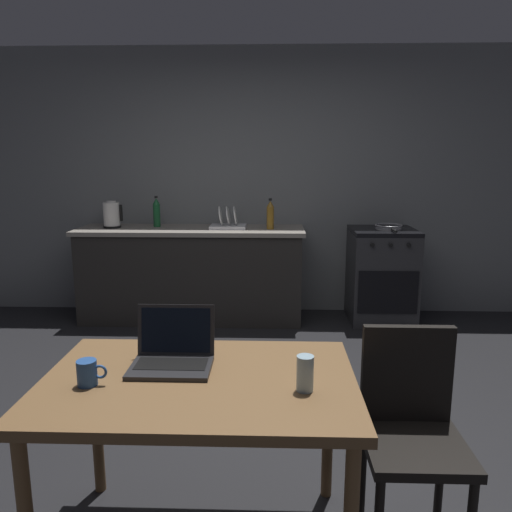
% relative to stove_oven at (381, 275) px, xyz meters
% --- Properties ---
extents(ground_plane, '(12.00, 12.00, 0.00)m').
position_rel_stove_oven_xyz_m(ground_plane, '(-1.20, -2.03, -0.45)').
color(ground_plane, black).
extents(back_wall, '(6.40, 0.10, 2.61)m').
position_rel_stove_oven_xyz_m(back_wall, '(-0.90, 0.35, 0.86)').
color(back_wall, slate).
rests_on(back_wall, ground_plane).
extents(kitchen_counter, '(2.16, 0.64, 0.90)m').
position_rel_stove_oven_xyz_m(kitchen_counter, '(-1.83, 0.00, 0.00)').
color(kitchen_counter, '#282623').
rests_on(kitchen_counter, ground_plane).
extents(stove_oven, '(0.60, 0.62, 0.90)m').
position_rel_stove_oven_xyz_m(stove_oven, '(0.00, 0.00, 0.00)').
color(stove_oven, '#2D2D30').
rests_on(stove_oven, ground_plane).
extents(dining_table, '(1.20, 0.79, 0.74)m').
position_rel_stove_oven_xyz_m(dining_table, '(-1.33, -2.93, 0.21)').
color(dining_table, brown).
rests_on(dining_table, ground_plane).
extents(chair, '(0.40, 0.40, 0.88)m').
position_rel_stove_oven_xyz_m(chair, '(-0.48, -2.81, 0.05)').
color(chair, black).
rests_on(chair, ground_plane).
extents(laptop, '(0.32, 0.26, 0.23)m').
position_rel_stove_oven_xyz_m(laptop, '(-1.45, -2.82, 0.34)').
color(laptop, '#232326').
rests_on(laptop, dining_table).
extents(electric_kettle, '(0.18, 0.16, 0.26)m').
position_rel_stove_oven_xyz_m(electric_kettle, '(-2.59, 0.00, 0.57)').
color(electric_kettle, black).
rests_on(electric_kettle, kitchen_counter).
extents(bottle, '(0.07, 0.07, 0.29)m').
position_rel_stove_oven_xyz_m(bottle, '(-1.07, -0.05, 0.59)').
color(bottle, '#8C601E').
rests_on(bottle, kitchen_counter).
extents(frying_pan, '(0.26, 0.43, 0.05)m').
position_rel_stove_oven_xyz_m(frying_pan, '(0.04, -0.03, 0.47)').
color(frying_pan, gray).
rests_on(frying_pan, stove_oven).
extents(coffee_mug, '(0.11, 0.07, 0.10)m').
position_rel_stove_oven_xyz_m(coffee_mug, '(-1.73, -3.00, 0.34)').
color(coffee_mug, '#264C8C').
rests_on(coffee_mug, dining_table).
extents(drinking_glass, '(0.06, 0.06, 0.13)m').
position_rel_stove_oven_xyz_m(drinking_glass, '(-0.93, -3.02, 0.36)').
color(drinking_glass, '#99B7C6').
rests_on(drinking_glass, dining_table).
extents(dish_rack, '(0.34, 0.26, 0.21)m').
position_rel_stove_oven_xyz_m(dish_rack, '(-1.47, 0.00, 0.50)').
color(dish_rack, silver).
rests_on(dish_rack, kitchen_counter).
extents(bottle_b, '(0.07, 0.07, 0.30)m').
position_rel_stove_oven_xyz_m(bottle_b, '(-2.18, 0.08, 0.59)').
color(bottle_b, '#19592D').
rests_on(bottle_b, kitchen_counter).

